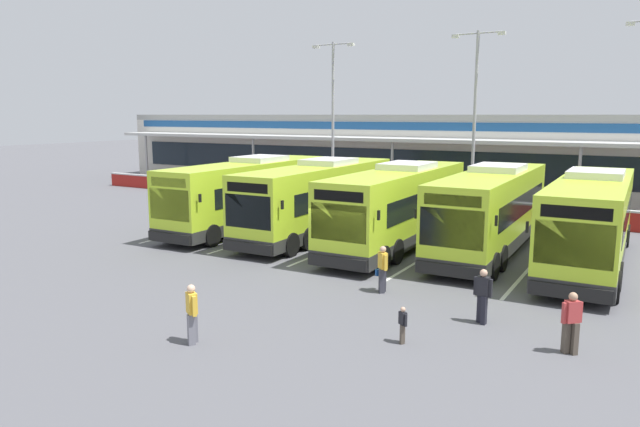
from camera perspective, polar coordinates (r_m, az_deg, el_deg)
ground_plane at (r=22.64m, az=1.93°, el=-5.67°), size 200.00×200.00×0.00m
terminal_building at (r=47.36m, az=17.76°, el=5.63°), size 70.00×13.00×6.00m
red_barrier_wall at (r=35.68m, az=13.12°, el=0.67°), size 60.00×0.40×1.10m
coach_bus_leftmost at (r=31.19m, az=-6.91°, el=1.86°), size 3.03×12.19×3.78m
coach_bus_left_centre at (r=29.09m, az=-0.05°, el=1.37°), size 3.03×12.19×3.78m
coach_bus_centre at (r=26.90m, az=7.76°, el=0.60°), size 3.03×12.19×3.78m
coach_bus_right_centre at (r=26.67m, az=16.51°, el=0.21°), size 3.03×12.19×3.78m
coach_bus_rightmost at (r=25.44m, az=25.06°, el=-0.76°), size 3.03×12.19×3.78m
bay_stripe_far_west at (r=33.28m, az=-9.09°, el=-0.80°), size 0.14×13.00×0.01m
bay_stripe_west at (r=30.82m, az=-3.05°, el=-1.53°), size 0.14×13.00×0.01m
bay_stripe_mid_west at (r=28.76m, az=3.96°, el=-2.36°), size 0.14×13.00×0.01m
bay_stripe_centre at (r=27.20m, az=11.92°, el=-3.25°), size 0.14×13.00×0.01m
bay_stripe_mid_east at (r=26.23m, az=20.66°, el=-4.15°), size 0.14×13.00×0.01m
pedestrian_with_handbag at (r=19.90m, az=6.16°, el=-5.34°), size 0.58×0.56×1.62m
pedestrian_in_dark_coat at (r=15.83m, az=-12.49°, el=-9.44°), size 0.51×0.41×1.62m
pedestrian_child at (r=15.75m, az=8.14°, el=-10.68°), size 0.31×0.26×1.00m
pedestrian_near_bin at (r=16.14m, az=23.50°, el=-9.66°), size 0.46×0.43×1.62m
pedestrian_approaching_bus at (r=17.55m, az=15.72°, el=-7.66°), size 0.54×0.33×1.62m
lamp_post_west at (r=41.80m, az=1.29°, el=10.10°), size 3.24×0.28×11.00m
lamp_post_centre at (r=37.41m, az=15.00°, el=9.82°), size 3.24×0.28×11.00m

